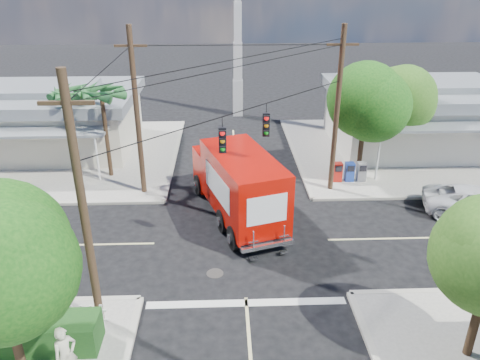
{
  "coord_description": "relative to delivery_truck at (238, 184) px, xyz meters",
  "views": [
    {
      "loc": [
        -0.77,
        -18.31,
        11.54
      ],
      "look_at": [
        0.0,
        2.0,
        2.2
      ],
      "focal_mm": 35.0,
      "sensor_mm": 36.0,
      "label": 1
    }
  ],
  "objects": [
    {
      "name": "road_markings",
      "position": [
        0.1,
        -3.91,
        -1.79
      ],
      "size": [
        32.0,
        32.0,
        0.01
      ],
      "color": "beige",
      "rests_on": "ground"
    },
    {
      "name": "tree_ne_front",
      "position": [
        7.31,
        4.32,
        2.97
      ],
      "size": [
        4.21,
        4.14,
        6.66
      ],
      "color": "#422D1C",
      "rests_on": "sidewalk_ne"
    },
    {
      "name": "tree_ne_back",
      "position": [
        9.91,
        6.52,
        2.39
      ],
      "size": [
        3.77,
        3.66,
        5.82
      ],
      "color": "#422D1C",
      "rests_on": "sidewalk_ne"
    },
    {
      "name": "building_nw",
      "position": [
        -11.9,
        10.02,
        0.42
      ],
      "size": [
        10.8,
        10.2,
        4.3
      ],
      "color": "beige",
      "rests_on": "sidewalk_nw"
    },
    {
      "name": "utility_poles",
      "position": [
        -1.48,
        -0.84,
        2.88
      ],
      "size": [
        12.0,
        10.68,
        9.0
      ],
      "color": "#473321",
      "rests_on": "ground"
    },
    {
      "name": "building_ne",
      "position": [
        12.6,
        9.53,
        0.52
      ],
      "size": [
        11.8,
        10.2,
        4.5
      ],
      "color": "silver",
      "rests_on": "sidewalk_ne"
    },
    {
      "name": "hedge_sw",
      "position": [
        -7.9,
        -8.84,
        -1.11
      ],
      "size": [
        6.2,
        1.2,
        1.1
      ],
      "primitive_type": "cube",
      "color": "#174018",
      "rests_on": "sidewalk_sw"
    },
    {
      "name": "vending_boxes",
      "position": [
        6.6,
        3.76,
        -1.11
      ],
      "size": [
        1.9,
        0.5,
        1.1
      ],
      "color": "red",
      "rests_on": "sidewalk_ne"
    },
    {
      "name": "pedestrian",
      "position": [
        -5.42,
        -10.2,
        -0.7
      ],
      "size": [
        0.82,
        0.82,
        1.92
      ],
      "primitive_type": "imported",
      "rotation": [
        0.0,
        0.0,
        0.79
      ],
      "color": "beige",
      "rests_on": "sidewalk_sw"
    },
    {
      "name": "sidewalk_nw",
      "position": [
        -10.78,
        8.44,
        -1.73
      ],
      "size": [
        14.12,
        14.12,
        0.14
      ],
      "color": "gray",
      "rests_on": "ground"
    },
    {
      "name": "palm_nw_back",
      "position": [
        -9.4,
        6.56,
        2.87
      ],
      "size": [
        3.01,
        3.08,
        5.19
      ],
      "color": "#422D1C",
      "rests_on": "sidewalk_nw"
    },
    {
      "name": "picket_fence",
      "position": [
        -7.7,
        -8.04,
        -1.12
      ],
      "size": [
        5.94,
        0.06,
        1.0
      ],
      "color": "silver",
      "rests_on": "sidewalk_sw"
    },
    {
      "name": "ground",
      "position": [
        0.1,
        -2.44,
        -1.8
      ],
      "size": [
        120.0,
        120.0,
        0.0
      ],
      "primitive_type": "plane",
      "color": "black",
      "rests_on": "ground"
    },
    {
      "name": "radio_tower",
      "position": [
        0.6,
        17.56,
        3.84
      ],
      "size": [
        0.8,
        0.8,
        17.0
      ],
      "color": "silver",
      "rests_on": "ground"
    },
    {
      "name": "delivery_truck",
      "position": [
        0.0,
        0.0,
        0.0
      ],
      "size": [
        4.76,
        8.52,
        3.54
      ],
      "color": "black",
      "rests_on": "ground"
    },
    {
      "name": "parked_car",
      "position": [
        12.05,
        -0.3,
        -1.08
      ],
      "size": [
        5.58,
        3.63,
        1.43
      ],
      "primitive_type": "imported",
      "rotation": [
        0.0,
        0.0,
        1.31
      ],
      "color": "silver",
      "rests_on": "ground"
    },
    {
      "name": "sidewalk_ne",
      "position": [
        10.98,
        8.44,
        -1.73
      ],
      "size": [
        14.12,
        14.12,
        0.14
      ],
      "color": "gray",
      "rests_on": "ground"
    },
    {
      "name": "palm_nw_front",
      "position": [
        -7.4,
        5.06,
        3.24
      ],
      "size": [
        3.01,
        3.08,
        5.59
      ],
      "color": "#422D1C",
      "rests_on": "sidewalk_nw"
    }
  ]
}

